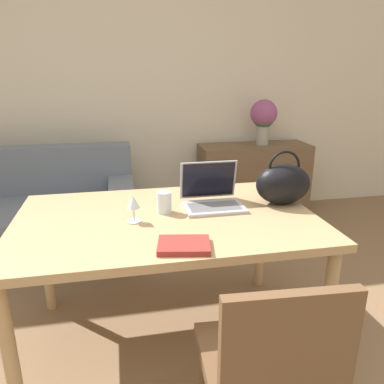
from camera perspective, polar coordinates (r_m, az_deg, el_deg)
wall_back at (r=3.77m, az=-7.63°, el=16.63°), size 10.00×0.06×2.70m
dining_table at (r=1.92m, az=-3.85°, el=-5.74°), size 1.50×0.96×0.73m
chair at (r=1.43m, az=11.86°, el=-24.34°), size 0.47×0.47×0.85m
couch at (r=3.36m, az=-25.56°, el=-3.86°), size 1.94×0.89×0.82m
sideboard at (r=3.88m, az=9.29°, el=1.80°), size 1.10×0.40×0.73m
laptop at (r=2.03m, az=2.96°, el=-0.31°), size 0.32×0.27×0.23m
drinking_glass at (r=1.93m, az=-4.28°, el=-1.57°), size 0.08×0.08×0.11m
wine_glass at (r=1.81m, az=-8.93°, el=-1.84°), size 0.07×0.07×0.13m
handbag at (r=2.09m, az=13.71°, el=1.27°), size 0.30×0.20×0.30m
flower_vase at (r=3.78m, az=10.85°, el=11.17°), size 0.26×0.26×0.44m
book at (r=1.56m, az=-1.25°, el=-8.11°), size 0.24×0.20×0.02m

